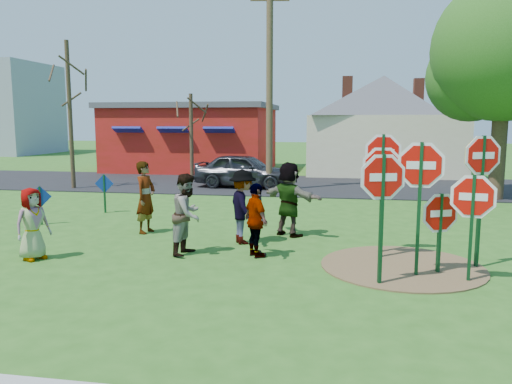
# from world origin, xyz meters

# --- Properties ---
(ground) EXTENTS (120.00, 120.00, 0.00)m
(ground) POSITION_xyz_m (0.00, 0.00, 0.00)
(ground) COLOR #2A5919
(ground) RESTS_ON ground
(road) EXTENTS (120.00, 7.50, 0.04)m
(road) POSITION_xyz_m (0.00, 11.50, 0.02)
(road) COLOR black
(road) RESTS_ON ground
(dirt_patch) EXTENTS (3.20, 3.20, 0.03)m
(dirt_patch) POSITION_xyz_m (4.50, -1.00, 0.01)
(dirt_patch) COLOR brown
(dirt_patch) RESTS_ON ground
(red_building) EXTENTS (9.40, 7.69, 3.90)m
(red_building) POSITION_xyz_m (-5.50, 17.99, 1.97)
(red_building) COLOR maroon
(red_building) RESTS_ON ground
(cream_house) EXTENTS (9.40, 9.40, 6.50)m
(cream_house) POSITION_xyz_m (5.50, 18.00, 2.92)
(cream_house) COLOR beige
(cream_house) RESTS_ON ground
(stop_sign_a) EXTENTS (1.06, 0.32, 2.47)m
(stop_sign_a) POSITION_xyz_m (3.97, -2.17, 1.70)
(stop_sign_a) COLOR #103E1E
(stop_sign_a) RESTS_ON ground
(stop_sign_b) EXTENTS (1.05, 0.07, 2.75)m
(stop_sign_b) POSITION_xyz_m (4.14, 0.04, 1.99)
(stop_sign_b) COLOR #103E1E
(stop_sign_b) RESTS_ON ground
(stop_sign_c) EXTENTS (1.15, 0.12, 2.66)m
(stop_sign_c) POSITION_xyz_m (4.69, -1.55, 1.84)
(stop_sign_c) COLOR #103E1E
(stop_sign_c) RESTS_ON ground
(stop_sign_d) EXTENTS (0.99, 0.39, 2.75)m
(stop_sign_d) POSITION_xyz_m (5.94, -0.78, 1.99)
(stop_sign_d) COLOR #103E1E
(stop_sign_d) RESTS_ON ground
(stop_sign_e) EXTENTS (0.94, 0.43, 1.68)m
(stop_sign_e) POSITION_xyz_m (5.12, -1.30, 1.08)
(stop_sign_e) COLOR #103E1E
(stop_sign_e) RESTS_ON ground
(stop_sign_f) EXTENTS (1.05, 0.21, 2.09)m
(stop_sign_f) POSITION_xyz_m (5.57, -1.74, 1.44)
(stop_sign_f) COLOR #103E1E
(stop_sign_f) RESTS_ON ground
(stop_sign_g) EXTENTS (1.14, 0.08, 2.50)m
(stop_sign_g) POSITION_xyz_m (4.10, -0.40, 1.72)
(stop_sign_g) COLOR #103E1E
(stop_sign_g) RESTS_ON ground
(blue_diamond_c) EXTENTS (0.58, 0.24, 1.10)m
(blue_diamond_c) POSITION_xyz_m (-5.01, 1.57, 0.67)
(blue_diamond_c) COLOR #103E1E
(blue_diamond_c) RESTS_ON ground
(blue_diamond_d) EXTENTS (0.60, 0.07, 1.24)m
(blue_diamond_d) POSITION_xyz_m (-4.10, 3.60, 0.77)
(blue_diamond_d) COLOR #103E1E
(blue_diamond_d) RESTS_ON ground
(person_a) EXTENTS (0.77, 0.88, 1.52)m
(person_a) POSITION_xyz_m (-3.06, -1.71, 0.76)
(person_a) COLOR #495994
(person_a) RESTS_ON ground
(person_b) EXTENTS (0.56, 0.75, 1.86)m
(person_b) POSITION_xyz_m (-1.70, 1.10, 0.93)
(person_b) COLOR #216F60
(person_b) RESTS_ON ground
(person_c) EXTENTS (0.80, 0.96, 1.77)m
(person_c) POSITION_xyz_m (0.00, -0.75, 0.88)
(person_c) COLOR brown
(person_c) RESTS_ON ground
(person_d) EXTENTS (1.11, 1.31, 1.76)m
(person_d) POSITION_xyz_m (1.00, 0.40, 0.88)
(person_d) COLOR #36373C
(person_d) RESTS_ON ground
(person_e) EXTENTS (0.85, 0.98, 1.59)m
(person_e) POSITION_xyz_m (1.51, -0.74, 0.79)
(person_e) COLOR #3F2753
(person_e) RESTS_ON ground
(person_f) EXTENTS (1.76, 1.42, 1.88)m
(person_f) POSITION_xyz_m (1.99, 1.38, 0.94)
(person_f) COLOR #1D472E
(person_f) RESTS_ON ground
(suv) EXTENTS (4.49, 2.22, 1.47)m
(suv) POSITION_xyz_m (-0.88, 10.17, 0.78)
(suv) COLOR #28292D
(suv) RESTS_ON road
(utility_pole) EXTENTS (2.12, 0.45, 8.70)m
(utility_pole) POSITION_xyz_m (0.34, 9.35, 4.58)
(utility_pole) COLOR #4C3823
(utility_pole) RESTS_ON ground
(leafy_tree) EXTENTS (5.63, 5.13, 8.00)m
(leafy_tree) POSITION_xyz_m (9.05, 8.53, 5.15)
(leafy_tree) COLOR #382819
(leafy_tree) RESTS_ON ground
(bare_tree_west) EXTENTS (1.80, 1.80, 6.22)m
(bare_tree_west) POSITION_xyz_m (-8.08, 8.69, 4.03)
(bare_tree_west) COLOR #382819
(bare_tree_west) RESTS_ON ground
(bare_tree_east) EXTENTS (1.80, 1.80, 4.20)m
(bare_tree_east) POSITION_xyz_m (-3.93, 12.44, 2.72)
(bare_tree_east) COLOR #382819
(bare_tree_east) RESTS_ON ground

